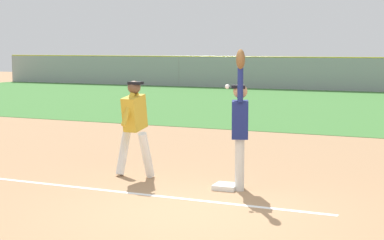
% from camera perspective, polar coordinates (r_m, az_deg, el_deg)
% --- Properties ---
extents(ground_plane, '(77.78, 77.78, 0.00)m').
position_cam_1_polar(ground_plane, '(8.93, 0.20, -8.34)').
color(ground_plane, '#A37A54').
extents(outfield_grass, '(49.28, 17.07, 0.01)m').
position_cam_1_polar(outfield_grass, '(25.20, 16.09, 1.14)').
color(outfield_grass, '#3D7533').
rests_on(outfield_grass, ground_plane).
extents(first_base, '(0.39, 0.39, 0.08)m').
position_cam_1_polar(first_base, '(10.32, 3.12, -6.06)').
color(first_base, white).
rests_on(first_base, ground_plane).
extents(fielder, '(0.42, 0.88, 2.28)m').
position_cam_1_polar(fielder, '(10.11, 4.39, -0.13)').
color(fielder, silver).
rests_on(fielder, ground_plane).
extents(runner, '(0.71, 0.84, 1.72)m').
position_cam_1_polar(runner, '(11.16, -5.25, -0.14)').
color(runner, white).
rests_on(runner, ground_plane).
extents(baseball, '(0.07, 0.07, 0.07)m').
position_cam_1_polar(baseball, '(10.00, 3.23, 3.06)').
color(baseball, white).
extents(parked_car_black, '(4.44, 2.20, 1.25)m').
position_cam_1_polar(parked_car_black, '(39.58, 2.87, 4.27)').
color(parked_car_black, black).
rests_on(parked_car_black, ground_plane).
extents(parked_car_green, '(4.54, 2.40, 1.25)m').
position_cam_1_polar(parked_car_green, '(38.05, 8.88, 4.11)').
color(parked_car_green, '#1E6B33').
rests_on(parked_car_green, ground_plane).
extents(parked_car_blue, '(4.43, 2.18, 1.25)m').
position_cam_1_polar(parked_car_blue, '(37.09, 16.47, 3.85)').
color(parked_car_blue, '#23389E').
rests_on(parked_car_blue, ground_plane).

